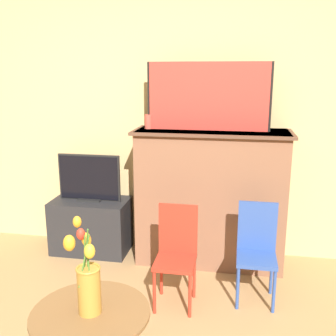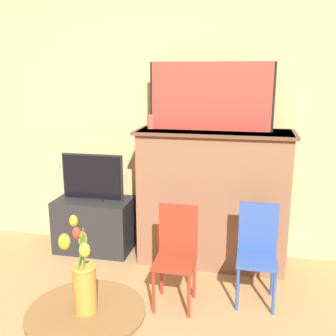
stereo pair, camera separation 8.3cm
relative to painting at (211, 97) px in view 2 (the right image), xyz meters
The scene contains 10 objects.
wall_back 0.45m from the painting, 145.10° to the left, with size 8.00×0.06×2.70m.
fireplace_mantel 0.86m from the painting, ahead, with size 1.32×0.48×1.19m.
painting is the anchor object (origin of this frame).
mantel_candle 0.55m from the painting, behind, with size 0.06×0.06×0.12m.
tv_stand 1.62m from the painting, behind, with size 0.71×0.40×0.50m.
tv_monitor 1.31m from the painting, behind, with size 0.58×0.12×0.43m.
chair_red 1.28m from the painting, 101.85° to the right, with size 0.29×0.29×0.73m.
chair_blue 1.26m from the painting, 51.82° to the right, with size 0.29×0.29×0.73m.
side_table 2.01m from the painting, 106.85° to the right, with size 0.64×0.64×0.43m.
vase_tulips 1.84m from the painting, 107.05° to the right, with size 0.17×0.22×0.50m.
Camera 2 is at (0.70, -1.39, 1.67)m, focal length 42.00 mm.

